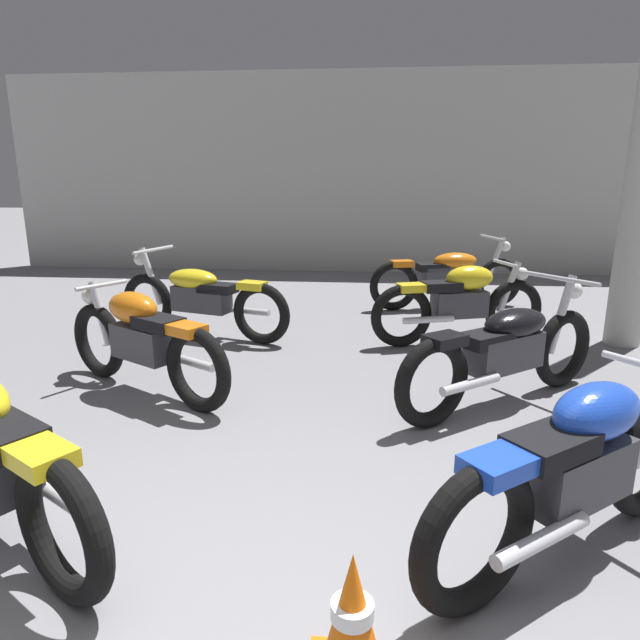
{
  "coord_description": "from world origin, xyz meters",
  "views": [
    {
      "loc": [
        0.44,
        -1.46,
        1.75
      ],
      "look_at": [
        0.0,
        3.13,
        0.55
      ],
      "focal_mm": 30.91,
      "sensor_mm": 36.0,
      "label": 1
    }
  ],
  "objects_px": {
    "motorcycle_left_row_1": "(142,339)",
    "motorcycle_right_row_3": "(448,276)",
    "traffic_cone": "(352,624)",
    "motorcycle_right_row_1": "(506,350)",
    "motorcycle_left_row_2": "(200,297)",
    "motorcycle_right_row_2": "(460,302)",
    "motorcycle_right_row_0": "(579,467)"
  },
  "relations": [
    {
      "from": "motorcycle_left_row_1",
      "to": "motorcycle_right_row_3",
      "type": "xyz_separation_m",
      "value": [
        2.9,
        3.35,
        -0.01
      ]
    },
    {
      "from": "traffic_cone",
      "to": "motorcycle_left_row_1",
      "type": "bearing_deg",
      "value": 125.11
    },
    {
      "from": "motorcycle_right_row_1",
      "to": "motorcycle_left_row_2",
      "type": "bearing_deg",
      "value": 150.77
    },
    {
      "from": "traffic_cone",
      "to": "motorcycle_right_row_1",
      "type": "bearing_deg",
      "value": 67.45
    },
    {
      "from": "motorcycle_left_row_2",
      "to": "motorcycle_right_row_1",
      "type": "relative_size",
      "value": 1.18
    },
    {
      "from": "motorcycle_right_row_3",
      "to": "motorcycle_right_row_2",
      "type": "bearing_deg",
      "value": -92.97
    },
    {
      "from": "motorcycle_right_row_0",
      "to": "motorcycle_right_row_1",
      "type": "relative_size",
      "value": 0.91
    },
    {
      "from": "motorcycle_left_row_2",
      "to": "motorcycle_right_row_3",
      "type": "relative_size",
      "value": 0.99
    },
    {
      "from": "motorcycle_left_row_2",
      "to": "motorcycle_right_row_1",
      "type": "xyz_separation_m",
      "value": [
        2.95,
        -1.65,
        0.0
      ]
    },
    {
      "from": "motorcycle_left_row_1",
      "to": "motorcycle_right_row_2",
      "type": "xyz_separation_m",
      "value": [
        2.81,
        1.69,
        0.0
      ]
    },
    {
      "from": "motorcycle_right_row_3",
      "to": "traffic_cone",
      "type": "height_order",
      "value": "motorcycle_right_row_3"
    },
    {
      "from": "motorcycle_left_row_1",
      "to": "motorcycle_right_row_0",
      "type": "distance_m",
      "value": 3.35
    },
    {
      "from": "motorcycle_left_row_2",
      "to": "motorcycle_right_row_0",
      "type": "xyz_separation_m",
      "value": [
        2.87,
        -3.47,
        0.01
      ]
    },
    {
      "from": "motorcycle_right_row_1",
      "to": "motorcycle_right_row_3",
      "type": "height_order",
      "value": "same"
    },
    {
      "from": "motorcycle_right_row_0",
      "to": "motorcycle_right_row_2",
      "type": "xyz_separation_m",
      "value": [
        -0.02,
        3.49,
        0.0
      ]
    },
    {
      "from": "motorcycle_right_row_0",
      "to": "motorcycle_right_row_2",
      "type": "bearing_deg",
      "value": 90.3
    },
    {
      "from": "motorcycle_right_row_0",
      "to": "traffic_cone",
      "type": "distance_m",
      "value": 1.3
    },
    {
      "from": "motorcycle_right_row_3",
      "to": "traffic_cone",
      "type": "bearing_deg",
      "value": -100.22
    },
    {
      "from": "motorcycle_left_row_1",
      "to": "traffic_cone",
      "type": "relative_size",
      "value": 3.25
    },
    {
      "from": "motorcycle_right_row_1",
      "to": "motorcycle_right_row_2",
      "type": "bearing_deg",
      "value": 93.48
    },
    {
      "from": "motorcycle_right_row_0",
      "to": "motorcycle_left_row_2",
      "type": "bearing_deg",
      "value": 129.58
    },
    {
      "from": "motorcycle_left_row_1",
      "to": "motorcycle_right_row_2",
      "type": "relative_size",
      "value": 0.92
    },
    {
      "from": "motorcycle_left_row_1",
      "to": "motorcycle_right_row_0",
      "type": "height_order",
      "value": "same"
    },
    {
      "from": "motorcycle_right_row_0",
      "to": "traffic_cone",
      "type": "bearing_deg",
      "value": -141.32
    },
    {
      "from": "traffic_cone",
      "to": "motorcycle_right_row_2",
      "type": "bearing_deg",
      "value": 77.05
    },
    {
      "from": "motorcycle_left_row_2",
      "to": "motorcycle_right_row_3",
      "type": "xyz_separation_m",
      "value": [
        2.93,
        1.68,
        0.0
      ]
    },
    {
      "from": "motorcycle_left_row_1",
      "to": "motorcycle_right_row_0",
      "type": "relative_size",
      "value": 1.07
    },
    {
      "from": "motorcycle_right_row_0",
      "to": "motorcycle_right_row_3",
      "type": "distance_m",
      "value": 5.15
    },
    {
      "from": "motorcycle_left_row_2",
      "to": "motorcycle_right_row_3",
      "type": "bearing_deg",
      "value": 29.8
    },
    {
      "from": "motorcycle_left_row_1",
      "to": "motorcycle_right_row_2",
      "type": "height_order",
      "value": "same"
    },
    {
      "from": "motorcycle_right_row_0",
      "to": "motorcycle_right_row_3",
      "type": "height_order",
      "value": "motorcycle_right_row_3"
    },
    {
      "from": "traffic_cone",
      "to": "motorcycle_right_row_0",
      "type": "bearing_deg",
      "value": 38.68
    }
  ]
}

